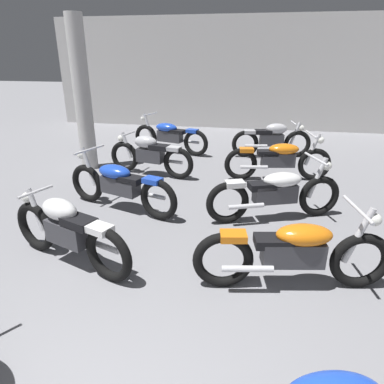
{
  "coord_description": "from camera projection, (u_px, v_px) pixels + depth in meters",
  "views": [
    {
      "loc": [
        0.88,
        -0.56,
        2.44
      ],
      "look_at": [
        0.0,
        4.07,
        0.55
      ],
      "focal_mm": 32.42,
      "sensor_mm": 36.0,
      "label": 1
    }
  ],
  "objects": [
    {
      "name": "back_wall",
      "position": [
        235.0,
        74.0,
        11.57
      ],
      "size": [
        12.54,
        0.24,
        3.6
      ],
      "primitive_type": "cube",
      "color": "#BCBAB7",
      "rests_on": "ground"
    },
    {
      "name": "support_pillar",
      "position": [
        82.0,
        96.0,
        7.38
      ],
      "size": [
        0.36,
        0.36,
        3.2
      ],
      "primitive_type": "cylinder",
      "color": "#BCBAB7",
      "rests_on": "ground"
    },
    {
      "name": "motorcycle_left_row_1",
      "position": [
        67.0,
        230.0,
        4.17
      ],
      "size": [
        1.88,
        0.81,
        0.88
      ],
      "color": "black",
      "rests_on": "ground"
    },
    {
      "name": "motorcycle_left_row_2",
      "position": [
        120.0,
        184.0,
        5.66
      ],
      "size": [
        2.09,
        0.92,
        0.97
      ],
      "color": "black",
      "rests_on": "ground"
    },
    {
      "name": "motorcycle_left_row_3",
      "position": [
        150.0,
        154.0,
        7.31
      ],
      "size": [
        1.95,
        0.61,
        0.88
      ],
      "color": "black",
      "rests_on": "ground"
    },
    {
      "name": "motorcycle_left_row_4",
      "position": [
        170.0,
        135.0,
        9.01
      ],
      "size": [
        2.12,
        0.85,
        0.97
      ],
      "color": "black",
      "rests_on": "ground"
    },
    {
      "name": "motorcycle_right_row_1",
      "position": [
        294.0,
        251.0,
        3.74
      ],
      "size": [
        2.15,
        0.75,
        0.97
      ],
      "color": "black",
      "rests_on": "ground"
    },
    {
      "name": "motorcycle_right_row_2",
      "position": [
        276.0,
        192.0,
        5.32
      ],
      "size": [
        2.07,
        0.98,
        0.97
      ],
      "color": "black",
      "rests_on": "ground"
    },
    {
      "name": "motorcycle_right_row_3",
      "position": [
        279.0,
        159.0,
        7.02
      ],
      "size": [
        2.16,
        0.75,
        0.97
      ],
      "color": "black",
      "rests_on": "ground"
    },
    {
      "name": "motorcycle_right_row_4",
      "position": [
        272.0,
        139.0,
        8.61
      ],
      "size": [
        1.96,
        0.61,
        0.88
      ],
      "color": "black",
      "rests_on": "ground"
    }
  ]
}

